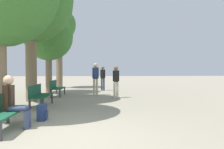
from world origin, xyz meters
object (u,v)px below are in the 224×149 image
Objects in this scene: bench_row_1 at (39,94)px; backpack at (42,112)px; bench_row_2 at (56,87)px; person_seated at (14,101)px; tree_row_1 at (31,0)px; tree_row_3 at (59,27)px; bench_row_0 at (0,110)px; pedestrian_mid at (103,77)px; tree_row_2 at (49,37)px; pedestrian_far at (96,77)px; pedestrian_near at (116,80)px.

bench_row_1 is 3.50× the size of backpack.
person_seated is (0.24, -6.43, 0.20)m from bench_row_2.
tree_row_1 is (-0.73, -1.85, 4.01)m from bench_row_2.
bench_row_1 is 0.26× the size of tree_row_3.
person_seated is at bearing -119.31° from backpack.
bench_row_1 is at bearing 90.00° from bench_row_0.
pedestrian_mid reaches higher than bench_row_0.
tree_row_1 reaches higher than tree_row_2.
pedestrian_far reaches higher than person_seated.
tree_row_1 is 5.33m from pedestrian_near.
tree_row_2 is 5.24m from pedestrian_near.
pedestrian_far is at bearing -58.83° from tree_row_3.
bench_row_0 is 9.68m from pedestrian_mid.
person_seated is at bearing -104.06° from pedestrian_mid.
bench_row_1 is (0.00, 3.30, 0.00)m from bench_row_0.
pedestrian_near is at bearing -80.93° from pedestrian_mid.
tree_row_3 is 3.73× the size of pedestrian_mid.
bench_row_2 is (0.00, 3.30, 0.00)m from bench_row_1.
backpack is 5.25m from pedestrian_near.
bench_row_2 is at bearing -81.63° from tree_row_3.
pedestrian_mid is at bearing 67.21° from bench_row_1.
person_seated reaches higher than bench_row_2.
pedestrian_far is at bearing 74.62° from person_seated.
person_seated is (0.97, -4.58, -3.81)m from tree_row_1.
bench_row_2 is at bearing 97.15° from backpack.
bench_row_0 is 0.89× the size of pedestrian_far.
pedestrian_mid is at bearing 79.69° from pedestrian_far.
bench_row_1 is 3.14m from person_seated.
person_seated is (0.97, -11.41, -3.96)m from tree_row_3.
tree_row_3 reaches higher than pedestrian_far.
tree_row_2 is 3.89m from pedestrian_far.
bench_row_1 is 0.97× the size of pedestrian_mid.
bench_row_0 is 3.50× the size of backpack.
bench_row_2 is at bearing 162.31° from pedestrian_near.
pedestrian_near is (2.42, 4.61, 0.69)m from backpack.
tree_row_1 is (-0.73, 4.76, 4.01)m from bench_row_0.
pedestrian_mid reaches higher than bench_row_1.
tree_row_1 reaches higher than bench_row_2.
pedestrian_mid is (3.27, 1.18, -2.45)m from tree_row_2.
bench_row_2 is at bearing 90.00° from bench_row_0.
backpack is at bearing -117.77° from pedestrian_near.
tree_row_2 reaches higher than pedestrian_mid.
bench_row_2 is 0.89× the size of pedestrian_far.
bench_row_0 is 7.24m from pedestrian_far.
pedestrian_far is at bearing 8.45° from bench_row_2.
tree_row_1 reaches higher than pedestrian_far.
backpack is 0.28× the size of pedestrian_mid.
backpack is at bearing 54.87° from bench_row_0.
tree_row_2 is (0.00, 3.39, -1.11)m from tree_row_1.
tree_row_3 reaches higher than bench_row_0.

